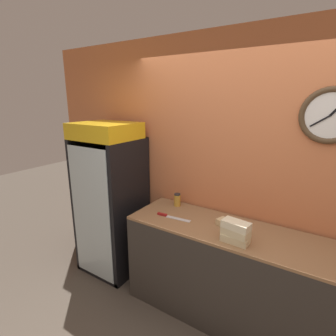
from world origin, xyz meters
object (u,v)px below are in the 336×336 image
Objects in this scene: chefs_knife at (169,216)px; condiment_jar at (177,200)px; beverage_cooler at (113,192)px; sandwich_stack_top at (236,225)px; sandwich_stack_middle at (236,232)px; sandwich_flat_left at (228,224)px; sandwich_stack_bottom at (235,239)px.

condiment_jar reaches higher than chefs_knife.
sandwich_stack_top is at bearing -7.84° from beverage_cooler.
beverage_cooler is 1.60m from sandwich_stack_middle.
sandwich_stack_middle is at bearing -8.08° from chefs_knife.
condiment_jar reaches higher than sandwich_flat_left.
beverage_cooler is at bearing -168.02° from condiment_jar.
sandwich_stack_middle is (0.00, 0.00, 0.06)m from sandwich_stack_bottom.
beverage_cooler is at bearing 172.16° from sandwich_stack_bottom.
sandwich_stack_top is (0.00, 0.00, 0.12)m from sandwich_stack_bottom.
sandwich_stack_top is at bearing -8.08° from chefs_knife.
beverage_cooler is at bearing -179.92° from sandwich_flat_left.
sandwich_stack_top is 1.03× the size of sandwich_flat_left.
sandwich_stack_middle is 0.66× the size of chefs_knife.
sandwich_stack_middle is 1.03× the size of sandwich_flat_left.
sandwich_stack_top reaches higher than sandwich_stack_middle.
sandwich_stack_bottom is at bearing 0.00° from sandwich_stack_top.
condiment_jar is at bearing 11.98° from beverage_cooler.
condiment_jar reaches higher than sandwich_stack_middle.
sandwich_stack_top reaches higher than condiment_jar.
sandwich_flat_left is at bearing 0.08° from beverage_cooler.
sandwich_stack_top is 0.73m from chefs_knife.
beverage_cooler reaches higher than condiment_jar.
condiment_jar is (-0.64, 0.17, 0.04)m from sandwich_flat_left.
sandwich_stack_top is at bearing -56.56° from sandwich_flat_left.
sandwich_stack_bottom is 0.12m from sandwich_stack_top.
condiment_jar is (0.80, 0.17, 0.01)m from beverage_cooler.
condiment_jar reaches higher than sandwich_stack_bottom.
sandwich_stack_bottom is 0.06m from sandwich_stack_middle.
sandwich_flat_left is (-0.15, 0.22, -0.00)m from sandwich_stack_bottom.
sandwich_stack_middle is 1.70× the size of condiment_jar.
chefs_knife is at bearing -74.78° from condiment_jar.
condiment_jar is at bearing 105.22° from chefs_knife.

